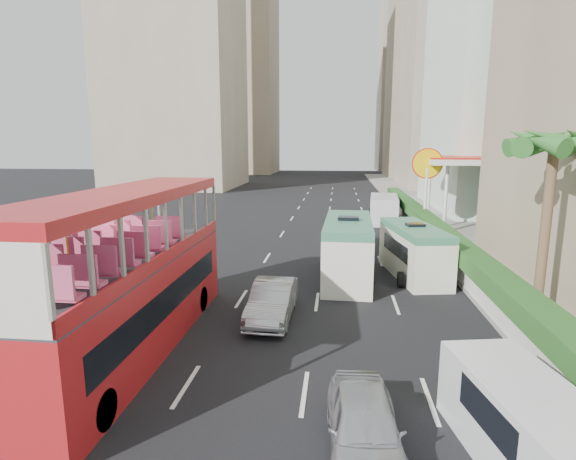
# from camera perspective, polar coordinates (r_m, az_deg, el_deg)

# --- Properties ---
(ground_plane) EXTENTS (200.00, 200.00, 0.00)m
(ground_plane) POSITION_cam_1_polar(r_m,az_deg,el_deg) (14.27, 4.39, -15.95)
(ground_plane) COLOR black
(ground_plane) RESTS_ON ground
(double_decker_bus) EXTENTS (2.50, 11.00, 5.06)m
(double_decker_bus) POSITION_cam_1_polar(r_m,az_deg,el_deg) (14.76, -19.53, -5.10)
(double_decker_bus) COLOR #B4191C
(double_decker_bus) RESTS_ON ground
(car_silver_lane_a) EXTENTS (1.54, 4.23, 1.38)m
(car_silver_lane_a) POSITION_cam_1_polar(r_m,az_deg,el_deg) (17.18, -1.98, -11.12)
(car_silver_lane_a) COLOR #ADAFB4
(car_silver_lane_a) RESTS_ON ground
(car_silver_lane_b) EXTENTS (1.71, 3.88, 1.30)m
(car_silver_lane_b) POSITION_cam_1_polar(r_m,az_deg,el_deg) (10.69, 9.56, -26.25)
(car_silver_lane_b) COLOR #ADAFB4
(car_silver_lane_b) RESTS_ON ground
(van_asset) EXTENTS (2.50, 5.15, 1.41)m
(van_asset) POSITION_cam_1_polar(r_m,az_deg,el_deg) (28.37, 7.83, -2.36)
(van_asset) COLOR silver
(van_asset) RESTS_ON ground
(minibus_near) EXTENTS (2.34, 6.57, 2.89)m
(minibus_near) POSITION_cam_1_polar(r_m,az_deg,el_deg) (21.80, 7.58, -2.47)
(minibus_near) COLOR silver
(minibus_near) RESTS_ON ground
(minibus_far) EXTENTS (2.85, 5.91, 2.51)m
(minibus_far) POSITION_cam_1_polar(r_m,az_deg,el_deg) (22.90, 15.68, -2.62)
(minibus_far) COLOR silver
(minibus_far) RESTS_ON ground
(panel_van_near) EXTENTS (2.56, 4.68, 1.77)m
(panel_van_near) POSITION_cam_1_polar(r_m,az_deg,el_deg) (10.80, 28.13, -21.41)
(panel_van_near) COLOR silver
(panel_van_near) RESTS_ON ground
(panel_van_far) EXTENTS (2.61, 5.62, 2.18)m
(panel_van_far) POSITION_cam_1_polar(r_m,az_deg,el_deg) (38.43, 12.06, 2.62)
(panel_van_far) COLOR silver
(panel_van_far) RESTS_ON ground
(sidewalk) EXTENTS (6.00, 120.00, 0.18)m
(sidewalk) POSITION_cam_1_polar(r_m,az_deg,el_deg) (39.23, 18.97, 0.95)
(sidewalk) COLOR #99968C
(sidewalk) RESTS_ON ground
(kerb_wall) EXTENTS (0.30, 44.00, 1.00)m
(kerb_wall) POSITION_cam_1_polar(r_m,az_deg,el_deg) (27.97, 18.25, -1.57)
(kerb_wall) COLOR silver
(kerb_wall) RESTS_ON sidewalk
(hedge) EXTENTS (1.10, 44.00, 0.70)m
(hedge) POSITION_cam_1_polar(r_m,az_deg,el_deg) (27.80, 18.36, 0.14)
(hedge) COLOR #2D6626
(hedge) RESTS_ON kerb_wall
(palm_tree) EXTENTS (0.36, 0.36, 6.40)m
(palm_tree) POSITION_cam_1_polar(r_m,az_deg,el_deg) (18.57, 29.85, -0.05)
(palm_tree) COLOR brown
(palm_tree) RESTS_ON sidewalk
(shell_station) EXTENTS (6.50, 8.00, 5.50)m
(shell_station) POSITION_cam_1_polar(r_m,az_deg,el_deg) (37.20, 21.39, 4.42)
(shell_station) COLOR silver
(shell_station) RESTS_ON ground
(tower_mid) EXTENTS (16.00, 16.00, 50.00)m
(tower_mid) POSITION_cam_1_polar(r_m,az_deg,el_deg) (75.24, 21.70, 24.41)
(tower_mid) COLOR tan
(tower_mid) RESTS_ON ground
(tower_far_a) EXTENTS (14.00, 14.00, 44.00)m
(tower_far_a) POSITION_cam_1_polar(r_m,az_deg,el_deg) (97.44, 17.09, 19.57)
(tower_far_a) COLOR tan
(tower_far_a) RESTS_ON ground
(tower_far_b) EXTENTS (14.00, 14.00, 40.00)m
(tower_far_b) POSITION_cam_1_polar(r_m,az_deg,el_deg) (118.70, 15.02, 17.04)
(tower_far_b) COLOR tan
(tower_far_b) RESTS_ON ground
(tower_left_a) EXTENTS (18.00, 18.00, 52.00)m
(tower_left_a) POSITION_cam_1_polar(r_m,az_deg,el_deg) (74.60, -14.42, 25.72)
(tower_left_a) COLOR tan
(tower_left_a) RESTS_ON ground
(tower_left_b) EXTENTS (16.00, 16.00, 46.00)m
(tower_left_b) POSITION_cam_1_polar(r_m,az_deg,el_deg) (106.44, -6.24, 19.73)
(tower_left_b) COLOR tan
(tower_left_b) RESTS_ON ground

